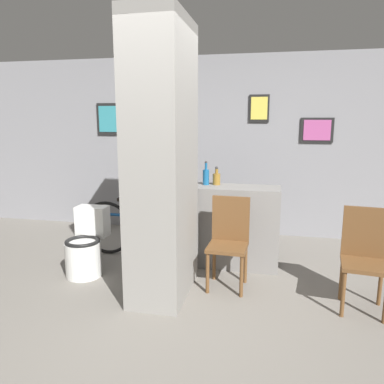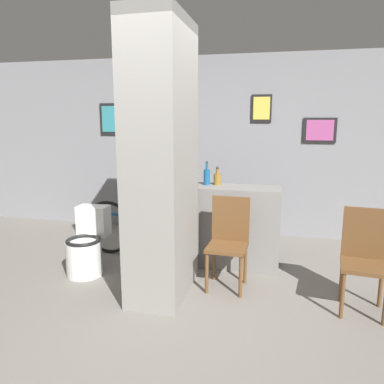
{
  "view_description": "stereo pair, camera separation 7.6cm",
  "coord_description": "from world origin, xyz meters",
  "px_view_note": "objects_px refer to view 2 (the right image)",
  "views": [
    {
      "loc": [
        0.91,
        -2.91,
        1.71
      ],
      "look_at": [
        0.1,
        0.86,
        0.95
      ],
      "focal_mm": 35.0,
      "sensor_mm": 36.0,
      "label": 1
    },
    {
      "loc": [
        0.98,
        -2.89,
        1.71
      ],
      "look_at": [
        0.1,
        0.86,
        0.95
      ],
      "focal_mm": 35.0,
      "sensor_mm": 36.0,
      "label": 2
    }
  ],
  "objects_px": {
    "toilet": "(87,246)",
    "bottle_tall": "(207,176)",
    "chair_by_doorway": "(364,256)",
    "chair_near_pillar": "(228,239)",
    "bicycle": "(144,229)"
  },
  "relations": [
    {
      "from": "toilet",
      "to": "bottle_tall",
      "type": "relative_size",
      "value": 2.58
    },
    {
      "from": "toilet",
      "to": "chair_by_doorway",
      "type": "xyz_separation_m",
      "value": [
        2.83,
        -0.18,
        0.2
      ]
    },
    {
      "from": "toilet",
      "to": "chair_near_pillar",
      "type": "xyz_separation_m",
      "value": [
        1.58,
        0.04,
        0.2
      ]
    },
    {
      "from": "toilet",
      "to": "bicycle",
      "type": "relative_size",
      "value": 0.44
    },
    {
      "from": "toilet",
      "to": "bicycle",
      "type": "distance_m",
      "value": 0.78
    },
    {
      "from": "bicycle",
      "to": "bottle_tall",
      "type": "height_order",
      "value": "bottle_tall"
    },
    {
      "from": "chair_near_pillar",
      "to": "bicycle",
      "type": "distance_m",
      "value": 1.29
    },
    {
      "from": "chair_near_pillar",
      "to": "chair_by_doorway",
      "type": "distance_m",
      "value": 1.27
    },
    {
      "from": "chair_near_pillar",
      "to": "chair_by_doorway",
      "type": "relative_size",
      "value": 1.0
    },
    {
      "from": "toilet",
      "to": "chair_near_pillar",
      "type": "distance_m",
      "value": 1.6
    },
    {
      "from": "bottle_tall",
      "to": "toilet",
      "type": "bearing_deg",
      "value": -152.05
    },
    {
      "from": "chair_near_pillar",
      "to": "bottle_tall",
      "type": "xyz_separation_m",
      "value": [
        -0.35,
        0.62,
        0.54
      ]
    },
    {
      "from": "toilet",
      "to": "chair_by_doorway",
      "type": "bearing_deg",
      "value": -3.61
    },
    {
      "from": "toilet",
      "to": "bottle_tall",
      "type": "distance_m",
      "value": 1.58
    },
    {
      "from": "chair_by_doorway",
      "to": "bicycle",
      "type": "relative_size",
      "value": 0.56
    }
  ]
}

